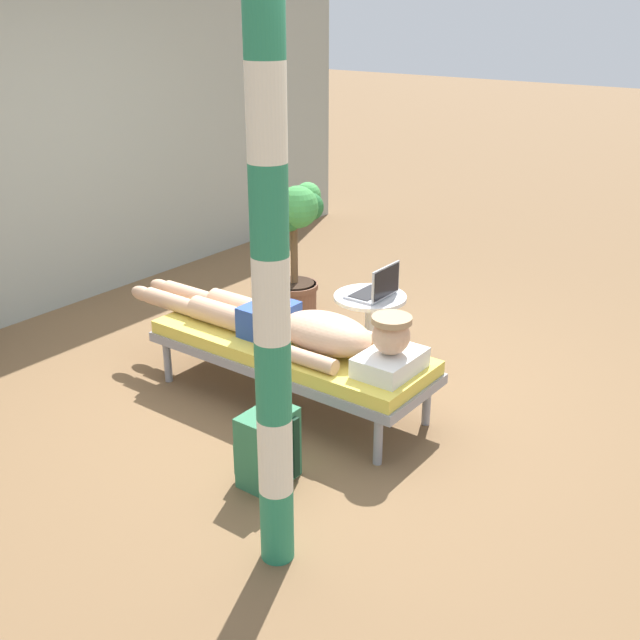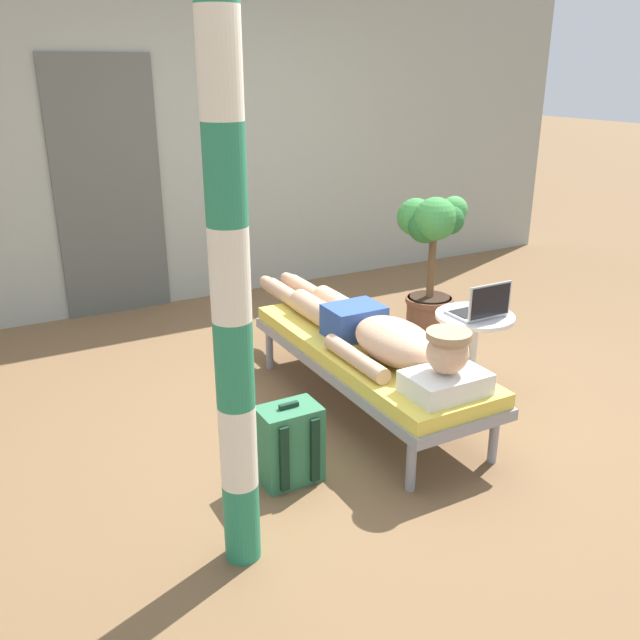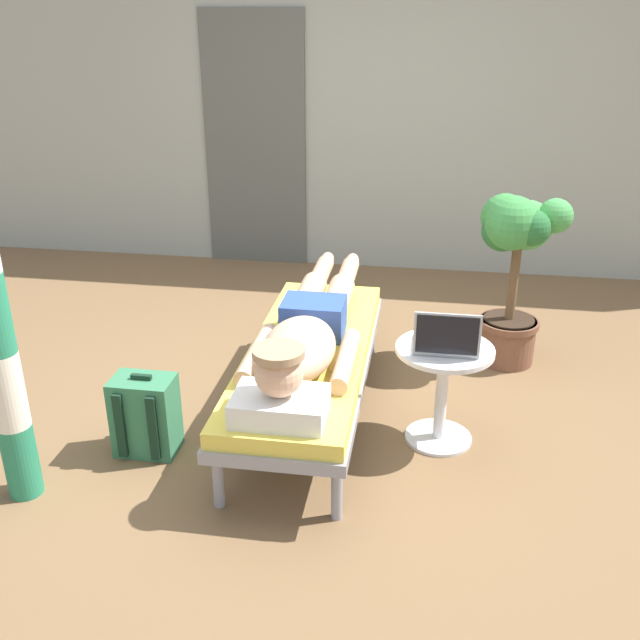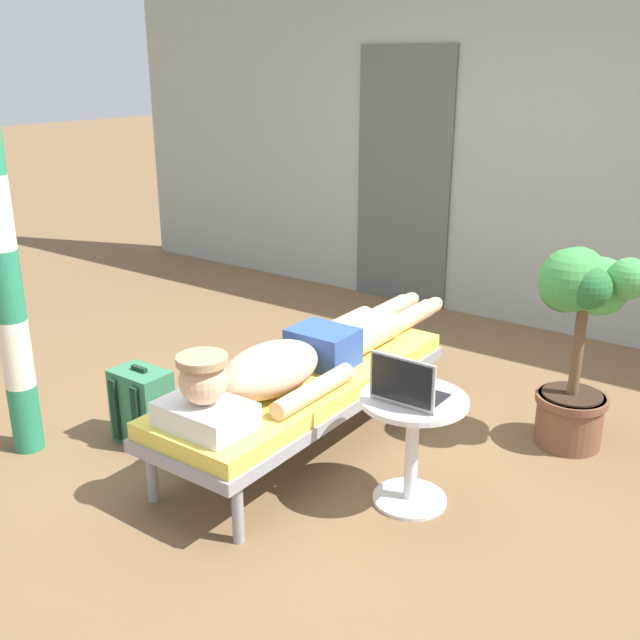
{
  "view_description": "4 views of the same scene",
  "coord_description": "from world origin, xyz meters",
  "px_view_note": "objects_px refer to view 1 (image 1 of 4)",
  "views": [
    {
      "loc": [
        -3.35,
        -2.76,
        2.32
      ],
      "look_at": [
        0.01,
        -0.25,
        0.57
      ],
      "focal_mm": 43.24,
      "sensor_mm": 36.0,
      "label": 1
    },
    {
      "loc": [
        -2.07,
        -3.15,
        1.95
      ],
      "look_at": [
        -0.3,
        0.08,
        0.56
      ],
      "focal_mm": 38.14,
      "sensor_mm": 36.0,
      "label": 2
    },
    {
      "loc": [
        0.51,
        -3.34,
        2.02
      ],
      "look_at": [
        -0.01,
        -0.05,
        0.56
      ],
      "focal_mm": 39.73,
      "sensor_mm": 36.0,
      "label": 3
    },
    {
      "loc": [
        2.01,
        -2.81,
        1.91
      ],
      "look_at": [
        -0.03,
        0.01,
        0.69
      ],
      "focal_mm": 41.32,
      "sensor_mm": 36.0,
      "label": 4
    }
  ],
  "objects_px": {
    "potted_plant": "(293,232)",
    "backpack": "(268,448)",
    "person_reclining": "(295,326)",
    "porch_post": "(271,299)",
    "lounge_chair": "(290,351)",
    "side_table": "(370,319)",
    "laptop": "(377,289)"
  },
  "relations": [
    {
      "from": "person_reclining",
      "to": "backpack",
      "type": "height_order",
      "value": "person_reclining"
    },
    {
      "from": "laptop",
      "to": "backpack",
      "type": "distance_m",
      "value": 1.5
    },
    {
      "from": "laptop",
      "to": "porch_post",
      "type": "xyz_separation_m",
      "value": [
        -1.85,
        -0.69,
        0.66
      ]
    },
    {
      "from": "laptop",
      "to": "potted_plant",
      "type": "xyz_separation_m",
      "value": [
        0.4,
        1.02,
        0.12
      ]
    },
    {
      "from": "person_reclining",
      "to": "backpack",
      "type": "bearing_deg",
      "value": -151.38
    },
    {
      "from": "side_table",
      "to": "laptop",
      "type": "height_order",
      "value": "laptop"
    },
    {
      "from": "person_reclining",
      "to": "backpack",
      "type": "distance_m",
      "value": 0.9
    },
    {
      "from": "lounge_chair",
      "to": "potted_plant",
      "type": "bearing_deg",
      "value": 37.73
    },
    {
      "from": "person_reclining",
      "to": "potted_plant",
      "type": "distance_m",
      "value": 1.42
    },
    {
      "from": "backpack",
      "to": "porch_post",
      "type": "relative_size",
      "value": 0.17
    },
    {
      "from": "laptop",
      "to": "porch_post",
      "type": "relative_size",
      "value": 0.12
    },
    {
      "from": "laptop",
      "to": "backpack",
      "type": "height_order",
      "value": "laptop"
    },
    {
      "from": "lounge_chair",
      "to": "laptop",
      "type": "relative_size",
      "value": 5.9
    },
    {
      "from": "lounge_chair",
      "to": "backpack",
      "type": "height_order",
      "value": "backpack"
    },
    {
      "from": "backpack",
      "to": "potted_plant",
      "type": "relative_size",
      "value": 0.4
    },
    {
      "from": "side_table",
      "to": "backpack",
      "type": "distance_m",
      "value": 1.47
    },
    {
      "from": "lounge_chair",
      "to": "potted_plant",
      "type": "height_order",
      "value": "potted_plant"
    },
    {
      "from": "backpack",
      "to": "person_reclining",
      "type": "bearing_deg",
      "value": 28.62
    },
    {
      "from": "person_reclining",
      "to": "side_table",
      "type": "height_order",
      "value": "person_reclining"
    },
    {
      "from": "person_reclining",
      "to": "potted_plant",
      "type": "xyz_separation_m",
      "value": [
        1.09,
        0.89,
        0.18
      ]
    },
    {
      "from": "potted_plant",
      "to": "side_table",
      "type": "bearing_deg",
      "value": -112.3
    },
    {
      "from": "backpack",
      "to": "porch_post",
      "type": "xyz_separation_m",
      "value": [
        -0.42,
        -0.42,
        1.05
      ]
    },
    {
      "from": "laptop",
      "to": "potted_plant",
      "type": "height_order",
      "value": "potted_plant"
    },
    {
      "from": "person_reclining",
      "to": "laptop",
      "type": "distance_m",
      "value": 0.71
    },
    {
      "from": "potted_plant",
      "to": "backpack",
      "type": "bearing_deg",
      "value": -144.8
    },
    {
      "from": "person_reclining",
      "to": "lounge_chair",
      "type": "bearing_deg",
      "value": 90.0
    },
    {
      "from": "lounge_chair",
      "to": "laptop",
      "type": "bearing_deg",
      "value": -14.16
    },
    {
      "from": "backpack",
      "to": "porch_post",
      "type": "distance_m",
      "value": 1.2
    },
    {
      "from": "potted_plant",
      "to": "porch_post",
      "type": "distance_m",
      "value": 2.88
    },
    {
      "from": "person_reclining",
      "to": "laptop",
      "type": "height_order",
      "value": "laptop"
    },
    {
      "from": "person_reclining",
      "to": "backpack",
      "type": "relative_size",
      "value": 5.12
    },
    {
      "from": "porch_post",
      "to": "side_table",
      "type": "bearing_deg",
      "value": 21.66
    }
  ]
}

